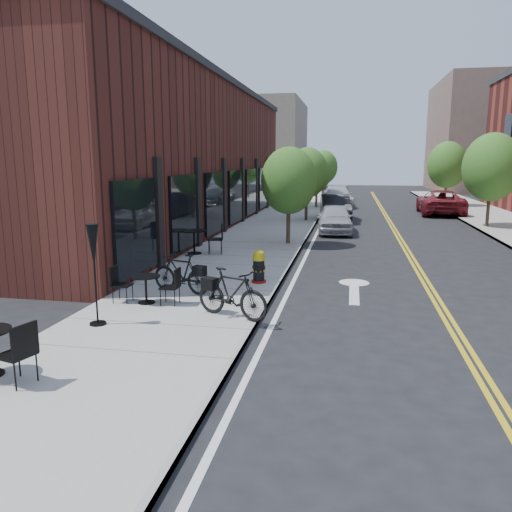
# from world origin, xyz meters

# --- Properties ---
(ground) EXTENTS (120.00, 120.00, 0.00)m
(ground) POSITION_xyz_m (0.00, 0.00, 0.00)
(ground) COLOR black
(ground) RESTS_ON ground
(sidewalk_near) EXTENTS (4.00, 70.00, 0.12)m
(sidewalk_near) POSITION_xyz_m (-2.00, 10.00, 0.06)
(sidewalk_near) COLOR #9E9B93
(sidewalk_near) RESTS_ON ground
(building_near) EXTENTS (5.00, 28.00, 7.00)m
(building_near) POSITION_xyz_m (-6.50, 14.00, 3.50)
(building_near) COLOR #401A14
(building_near) RESTS_ON ground
(bg_building_left) EXTENTS (8.00, 14.00, 10.00)m
(bg_building_left) POSITION_xyz_m (-8.00, 48.00, 5.00)
(bg_building_left) COLOR #726656
(bg_building_left) RESTS_ON ground
(bg_building_right) EXTENTS (10.00, 16.00, 12.00)m
(bg_building_right) POSITION_xyz_m (16.00, 50.00, 6.00)
(bg_building_right) COLOR brown
(bg_building_right) RESTS_ON ground
(tree_near_a) EXTENTS (2.20, 2.20, 3.81)m
(tree_near_a) POSITION_xyz_m (-0.60, 9.00, 2.60)
(tree_near_a) COLOR #382B1E
(tree_near_a) RESTS_ON sidewalk_near
(tree_near_b) EXTENTS (2.30, 2.30, 3.98)m
(tree_near_b) POSITION_xyz_m (-0.60, 17.00, 2.71)
(tree_near_b) COLOR #382B1E
(tree_near_b) RESTS_ON sidewalk_near
(tree_near_c) EXTENTS (2.10, 2.10, 3.67)m
(tree_near_c) POSITION_xyz_m (-0.60, 25.00, 2.53)
(tree_near_c) COLOR #382B1E
(tree_near_c) RESTS_ON sidewalk_near
(tree_near_d) EXTENTS (2.40, 2.40, 4.11)m
(tree_near_d) POSITION_xyz_m (-0.60, 33.00, 2.79)
(tree_near_d) COLOR #382B1E
(tree_near_d) RESTS_ON sidewalk_near
(tree_far_b) EXTENTS (2.80, 2.80, 4.62)m
(tree_far_b) POSITION_xyz_m (8.60, 16.00, 3.06)
(tree_far_b) COLOR #382B1E
(tree_far_b) RESTS_ON sidewalk_far
(tree_far_c) EXTENTS (2.80, 2.80, 4.62)m
(tree_far_c) POSITION_xyz_m (8.60, 28.00, 3.06)
(tree_far_c) COLOR #382B1E
(tree_far_c) RESTS_ON sidewalk_far
(fire_hydrant) EXTENTS (0.50, 0.50, 0.92)m
(fire_hydrant) POSITION_xyz_m (-0.57, 2.34, 0.55)
(fire_hydrant) COLOR maroon
(fire_hydrant) RESTS_ON sidewalk_near
(bicycle_left) EXTENTS (1.74, 0.93, 1.00)m
(bicycle_left) POSITION_xyz_m (-2.28, 0.90, 0.62)
(bicycle_left) COLOR black
(bicycle_left) RESTS_ON sidewalk_near
(bicycle_right) EXTENTS (1.83, 1.14, 1.07)m
(bicycle_right) POSITION_xyz_m (-0.56, -0.82, 0.65)
(bicycle_right) COLOR black
(bicycle_right) RESTS_ON sidewalk_near
(bistro_set_b) EXTENTS (1.57, 0.69, 0.85)m
(bistro_set_b) POSITION_xyz_m (-2.79, -0.13, 0.55)
(bistro_set_b) COLOR black
(bistro_set_b) RESTS_ON sidewalk_near
(bistro_set_c) EXTENTS (2.07, 1.05, 1.09)m
(bistro_set_c) POSITION_xyz_m (-3.60, 6.08, 0.67)
(bistro_set_c) COLOR black
(bistro_set_c) RESTS_ON sidewalk_near
(patio_umbrella) EXTENTS (0.33, 0.33, 2.06)m
(patio_umbrella) POSITION_xyz_m (-3.14, -1.77, 1.60)
(patio_umbrella) COLOR black
(patio_umbrella) RESTS_ON sidewalk_near
(parked_car_a) EXTENTS (1.84, 4.05, 1.35)m
(parked_car_a) POSITION_xyz_m (1.11, 13.14, 0.67)
(parked_car_a) COLOR #AAACB3
(parked_car_a) RESTS_ON ground
(parked_car_b) EXTENTS (2.02, 4.62, 1.48)m
(parked_car_b) POSITION_xyz_m (0.96, 18.05, 0.74)
(parked_car_b) COLOR black
(parked_car_b) RESTS_ON ground
(parked_car_c) EXTENTS (2.57, 5.38, 1.51)m
(parked_car_c) POSITION_xyz_m (0.80, 26.74, 0.76)
(parked_car_c) COLOR silver
(parked_car_c) RESTS_ON ground
(parked_car_far) EXTENTS (2.73, 5.62, 1.54)m
(parked_car_far) POSITION_xyz_m (7.40, 22.59, 0.77)
(parked_car_far) COLOR maroon
(parked_car_far) RESTS_ON ground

